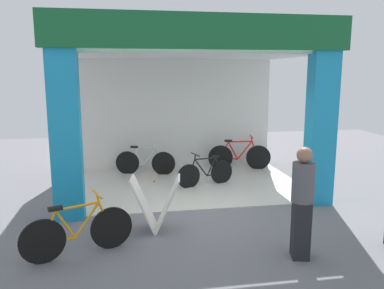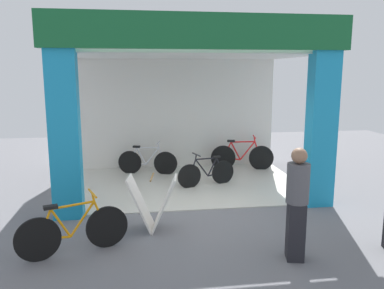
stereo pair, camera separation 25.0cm
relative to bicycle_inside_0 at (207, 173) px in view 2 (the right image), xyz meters
The scene contains 8 objects.
ground_plane 1.72m from the bicycle_inside_0, 105.52° to the right, with size 18.90×18.90×0.00m, color slate.
shop_facade 1.76m from the bicycle_inside_0, 151.89° to the left, with size 5.65×4.00×3.72m.
bicycle_inside_0 is the anchor object (origin of this frame).
bicycle_inside_1 1.88m from the bicycle_inside_0, 48.48° to the left, with size 1.71×0.47×0.95m.
bicycle_inside_2 1.88m from the bicycle_inside_0, 136.26° to the left, with size 1.54×0.50×0.87m.
bicycle_parked_0 4.12m from the bicycle_inside_0, 129.03° to the right, with size 1.58×0.62×0.91m.
sandwich_board_sign 2.83m from the bicycle_inside_0, 119.39° to the right, with size 0.90×0.62×0.96m.
pedestrian_1 3.90m from the bicycle_inside_0, 80.86° to the right, with size 0.39×0.56×1.65m.
Camera 2 is at (-1.18, -7.30, 2.70)m, focal length 36.94 mm.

